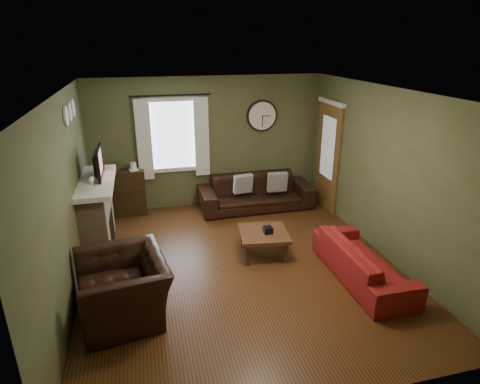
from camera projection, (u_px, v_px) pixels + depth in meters
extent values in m
cube|color=#482811|center=(240.00, 266.00, 6.13)|extent=(4.60, 5.20, 0.00)
cube|color=white|center=(240.00, 92.00, 5.20)|extent=(4.60, 5.20, 0.00)
cube|color=#515733|center=(66.00, 201.00, 5.14)|extent=(0.00, 5.20, 2.60)
cube|color=#515733|center=(384.00, 173.00, 6.19)|extent=(0.00, 5.20, 2.60)
cube|color=#515733|center=(208.00, 143.00, 8.02)|extent=(4.60, 0.00, 2.60)
cube|color=#515733|center=(317.00, 290.00, 3.31)|extent=(4.60, 0.00, 2.60)
cube|color=tan|center=(97.00, 217.00, 6.50)|extent=(0.40, 1.40, 1.10)
cube|color=black|center=(111.00, 229.00, 6.63)|extent=(0.04, 0.60, 0.55)
cube|color=white|center=(95.00, 182.00, 6.29)|extent=(0.58, 1.60, 0.08)
imported|color=black|center=(95.00, 166.00, 6.36)|extent=(0.08, 0.60, 0.35)
cube|color=#994C3F|center=(100.00, 163.00, 6.35)|extent=(0.02, 0.62, 0.36)
cylinder|color=white|center=(66.00, 116.00, 5.53)|extent=(0.28, 0.28, 0.03)
cylinder|color=white|center=(70.00, 112.00, 5.85)|extent=(0.28, 0.28, 0.03)
cylinder|color=white|center=(73.00, 108.00, 6.17)|extent=(0.28, 0.28, 0.03)
cylinder|color=black|center=(171.00, 95.00, 7.41)|extent=(0.03, 0.03, 1.50)
cube|color=white|center=(144.00, 140.00, 7.57)|extent=(0.28, 0.04, 1.55)
cube|color=white|center=(202.00, 137.00, 7.82)|extent=(0.28, 0.04, 1.55)
cube|color=brown|center=(328.00, 157.00, 7.95)|extent=(0.05, 0.90, 2.10)
imported|color=#4F2F1C|center=(129.00, 168.00, 7.59)|extent=(0.21, 0.25, 0.02)
imported|color=black|center=(256.00, 192.00, 8.14)|extent=(2.27, 0.89, 0.66)
cube|color=#969997|center=(277.00, 182.00, 8.07)|extent=(0.40, 0.15, 0.40)
cube|color=#969997|center=(243.00, 184.00, 7.97)|extent=(0.39, 0.17, 0.38)
imported|color=maroon|center=(363.00, 261.00, 5.73)|extent=(0.73, 1.86, 0.54)
imported|color=black|center=(123.00, 288.00, 4.92)|extent=(1.22, 1.34, 0.77)
cube|color=black|center=(268.00, 233.00, 6.28)|extent=(0.14, 0.14, 0.10)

